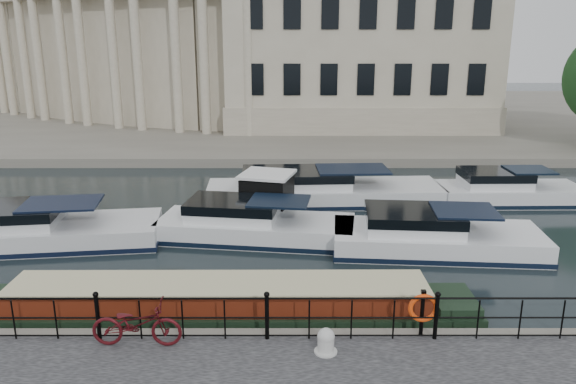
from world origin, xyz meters
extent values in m
plane|color=black|center=(0.00, 0.00, 0.00)|extent=(160.00, 160.00, 0.00)
cube|color=#6B665B|center=(0.00, 39.00, 0.28)|extent=(120.00, 42.00, 0.55)
cylinder|color=black|center=(-4.00, -2.25, 1.10)|extent=(0.10, 0.10, 1.10)
sphere|color=black|center=(-4.00, -2.25, 1.70)|extent=(0.14, 0.14, 0.14)
cylinder|color=black|center=(0.00, -2.25, 1.10)|extent=(0.10, 0.10, 1.10)
sphere|color=black|center=(0.00, -2.25, 1.70)|extent=(0.14, 0.14, 0.14)
cylinder|color=black|center=(4.00, -2.25, 1.10)|extent=(0.10, 0.10, 1.10)
sphere|color=black|center=(4.00, -2.25, 1.70)|extent=(0.14, 0.14, 0.14)
cylinder|color=black|center=(0.00, -2.25, 1.60)|extent=(24.00, 0.05, 0.05)
cylinder|color=black|center=(0.00, -2.25, 1.10)|extent=(24.00, 0.04, 0.04)
cylinder|color=black|center=(0.00, -2.25, 0.63)|extent=(24.00, 0.04, 0.04)
cube|color=#ADA38C|center=(6.00, 33.00, 7.55)|extent=(20.00, 14.00, 14.00)
cube|color=#9E937F|center=(6.00, 33.00, 1.55)|extent=(20.30, 14.30, 2.00)
cube|color=#ADA38C|center=(-3.33, 29.02, 6.05)|extent=(5.73, 4.06, 11.00)
cylinder|color=#ADA38C|center=(-2.28, 26.16, 5.45)|extent=(0.70, 0.70, 9.80)
cylinder|color=#ADA38C|center=(-5.49, 26.87, 5.45)|extent=(0.70, 0.70, 9.80)
cube|color=#ADA38C|center=(-8.29, 30.44, 6.05)|extent=(5.90, 4.56, 11.00)
cylinder|color=#ADA38C|center=(-7.59, 27.47, 5.45)|extent=(0.70, 0.70, 9.80)
cylinder|color=#ADA38C|center=(-10.69, 28.56, 5.45)|extent=(0.70, 0.70, 9.80)
cube|color=#ADA38C|center=(-13.04, 32.44, 6.05)|extent=(5.99, 4.99, 11.00)
cylinder|color=#ADA38C|center=(-12.70, 29.41, 5.45)|extent=(0.70, 0.70, 9.80)
cylinder|color=#ADA38C|center=(-15.65, 30.87, 5.45)|extent=(0.70, 0.70, 9.80)
cube|color=#ADA38C|center=(-17.52, 35.00, 6.05)|extent=(5.99, 5.36, 11.00)
cylinder|color=#ADA38C|center=(-17.55, 31.95, 5.45)|extent=(0.70, 0.70, 9.80)
cylinder|color=#ADA38C|center=(-20.30, 33.75, 5.45)|extent=(0.70, 0.70, 9.80)
cube|color=#ADA38C|center=(-21.66, 38.07, 6.05)|extent=(5.91, 5.64, 11.00)
cylinder|color=#ADA38C|center=(-22.05, 35.05, 5.45)|extent=(0.70, 0.70, 9.80)
cylinder|color=#ADA38C|center=(-24.57, 37.16, 5.45)|extent=(0.70, 0.70, 9.80)
cube|color=#ADA38C|center=(-25.40, 41.62, 6.05)|extent=(5.74, 5.85, 11.00)
cube|color=#ADA38C|center=(-28.69, 45.59, 6.05)|extent=(5.49, 5.97, 11.00)
cube|color=#ADA38C|center=(-31.48, 49.93, 6.05)|extent=(5.16, 6.00, 11.00)
cube|color=#ADA38C|center=(-33.74, 54.56, 6.05)|extent=(4.76, 5.95, 11.00)
imported|color=#450C10|center=(-3.01, -2.54, 1.10)|extent=(2.11, 0.78, 1.10)
cylinder|color=beige|center=(1.36, -2.85, 0.75)|extent=(0.38, 0.38, 0.40)
sphere|color=beige|center=(1.36, -2.85, 0.95)|extent=(0.40, 0.40, 0.40)
cylinder|color=beige|center=(1.36, -2.85, 0.57)|extent=(0.53, 0.53, 0.04)
cylinder|color=black|center=(3.70, -2.10, 1.12)|extent=(0.10, 0.10, 1.14)
cube|color=black|center=(3.70, -2.10, 1.69)|extent=(0.11, 0.11, 0.08)
torus|color=#FF450D|center=(3.70, -2.18, 1.31)|extent=(0.73, 0.11, 0.73)
cube|color=black|center=(-1.35, -0.48, 0.10)|extent=(13.90, 1.91, 0.83)
cube|color=#5A1C0C|center=(-1.35, -0.48, 0.75)|extent=(11.12, 1.62, 0.65)
cube|color=beige|center=(-1.35, -0.48, 1.15)|extent=(11.12, 1.67, 0.09)
cube|color=#6B665B|center=(-0.36, 8.10, 0.05)|extent=(3.28, 2.95, 0.23)
cube|color=black|center=(-0.36, 8.10, 1.10)|extent=(2.26, 2.26, 1.67)
cube|color=white|center=(-0.36, 8.10, 2.05)|extent=(2.49, 2.49, 0.11)
cube|color=silver|center=(-8.97, 5.49, 0.20)|extent=(9.44, 4.14, 1.20)
cube|color=black|center=(-8.97, 5.49, 0.12)|extent=(9.54, 4.19, 0.18)
cube|color=silver|center=(-10.06, 5.35, 1.05)|extent=(4.39, 2.96, 0.90)
cube|color=black|center=(-7.89, 5.63, 1.55)|extent=(2.99, 2.43, 0.08)
cube|color=white|center=(-0.71, 6.06, 0.20)|extent=(7.68, 3.66, 1.20)
cube|color=black|center=(-0.71, 6.06, 0.12)|extent=(7.76, 3.70, 0.18)
cube|color=white|center=(-1.58, 6.18, 1.05)|extent=(3.59, 2.62, 0.90)
cube|color=black|center=(0.17, 5.93, 1.55)|extent=(2.45, 2.15, 0.08)
cube|color=white|center=(5.88, 4.81, 0.20)|extent=(7.60, 3.53, 1.20)
cube|color=black|center=(5.88, 4.81, 0.12)|extent=(7.67, 3.57, 0.18)
cube|color=white|center=(5.00, 4.88, 1.05)|extent=(3.51, 2.67, 0.90)
cube|color=black|center=(6.77, 4.73, 1.55)|extent=(2.38, 2.23, 0.08)
cube|color=white|center=(2.20, 11.09, 0.20)|extent=(11.02, 3.67, 1.20)
cube|color=black|center=(2.20, 11.09, 0.12)|extent=(11.13, 3.71, 0.18)
cube|color=white|center=(0.90, 11.03, 1.05)|extent=(5.01, 2.82, 0.90)
cube|color=black|center=(3.50, 11.15, 1.55)|extent=(3.37, 2.36, 0.08)
cube|color=white|center=(10.87, 10.97, 0.20)|extent=(6.57, 2.68, 1.20)
cube|color=black|center=(10.87, 10.97, 0.12)|extent=(6.64, 2.70, 0.18)
cube|color=white|center=(10.08, 10.96, 1.05)|extent=(2.97, 2.16, 0.90)
cube|color=black|center=(11.65, 10.98, 1.55)|extent=(1.99, 1.83, 0.08)
camera|label=1|loc=(0.49, -14.21, 7.52)|focal=35.00mm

